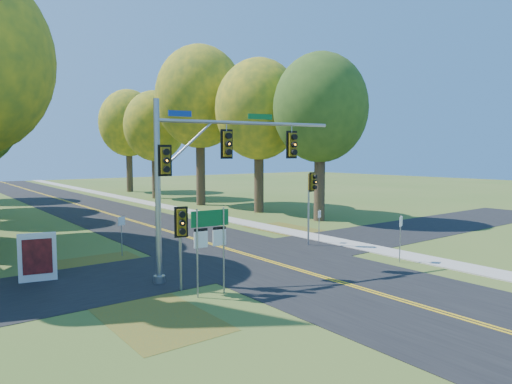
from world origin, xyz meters
TOP-DOWN VIEW (x-y plane):
  - ground at (0.00, 0.00)m, footprint 160.00×160.00m
  - road_main at (0.00, 0.00)m, footprint 8.00×160.00m
  - road_cross at (0.00, 2.00)m, footprint 60.00×6.00m
  - centerline_left at (-0.10, 0.00)m, footprint 0.10×160.00m
  - centerline_right at (0.10, 0.00)m, footprint 0.10×160.00m
  - sidewalk_east at (6.20, 0.00)m, footprint 1.60×160.00m
  - leaf_patch_w_near at (-6.50, 4.00)m, footprint 4.00×6.00m
  - leaf_patch_e at (6.80, 6.00)m, footprint 3.50×8.00m
  - leaf_patch_w_far at (-7.50, -3.00)m, footprint 3.00×5.00m
  - tree_e_a at (11.57, 8.77)m, footprint 7.20×7.20m
  - tree_e_b at (10.97, 15.58)m, footprint 7.60×7.60m
  - tree_e_c at (9.88, 23.69)m, footprint 8.80×8.80m
  - tree_e_d at (9.26, 32.87)m, footprint 7.00×7.00m
  - tree_e_e at (10.47, 43.58)m, footprint 7.80×7.80m
  - traffic_mast at (-3.85, -0.03)m, footprint 7.83×1.88m
  - east_signal_pole at (4.23, 2.14)m, footprint 0.47×0.55m
  - ped_signal_pole at (-5.59, -1.14)m, footprint 0.49×0.58m
  - route_sign_cluster at (-4.93, -2.10)m, footprint 1.48×0.20m
  - info_kiosk at (-9.52, 3.61)m, footprint 1.42×0.51m
  - reg_sign_e_north at (5.12, 2.38)m, footprint 0.35×0.16m
  - reg_sign_e_south at (4.83, -3.25)m, footprint 0.41×0.18m
  - reg_sign_w at (-5.14, 5.99)m, footprint 0.39×0.11m

SIDE VIEW (x-z plane):
  - ground at x=0.00m, z-range 0.00..0.00m
  - leaf_patch_w_near at x=-6.50m, z-range 0.00..0.01m
  - leaf_patch_e at x=6.80m, z-range 0.00..0.01m
  - leaf_patch_w_far at x=-7.50m, z-range 0.00..0.01m
  - road_cross at x=0.00m, z-range 0.00..0.02m
  - road_main at x=0.00m, z-range 0.00..0.02m
  - centerline_left at x=-0.10m, z-range 0.02..0.03m
  - centerline_right at x=0.10m, z-range 0.02..0.03m
  - sidewalk_east at x=6.20m, z-range 0.00..0.06m
  - info_kiosk at x=-9.52m, z-range 0.00..1.96m
  - reg_sign_e_north at x=5.12m, z-range 0.36..2.30m
  - reg_sign_w at x=-5.14m, z-range 0.38..2.44m
  - reg_sign_e_south at x=4.83m, z-range 0.42..2.67m
  - route_sign_cluster at x=-4.93m, z-range 0.65..3.83m
  - ped_signal_pole at x=-5.59m, z-range 0.78..3.97m
  - east_signal_pole at x=4.23m, z-range 1.06..5.17m
  - traffic_mast at x=-3.85m, z-range 1.03..8.27m
  - tree_e_d at x=9.26m, z-range 2.08..14.40m
  - tree_e_a at x=11.57m, z-range 2.16..14.90m
  - tree_e_b at x=10.97m, z-range 2.23..15.56m
  - tree_e_e at x=10.47m, z-range 2.32..16.06m
  - tree_e_c at x=9.88m, z-range 2.77..18.56m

